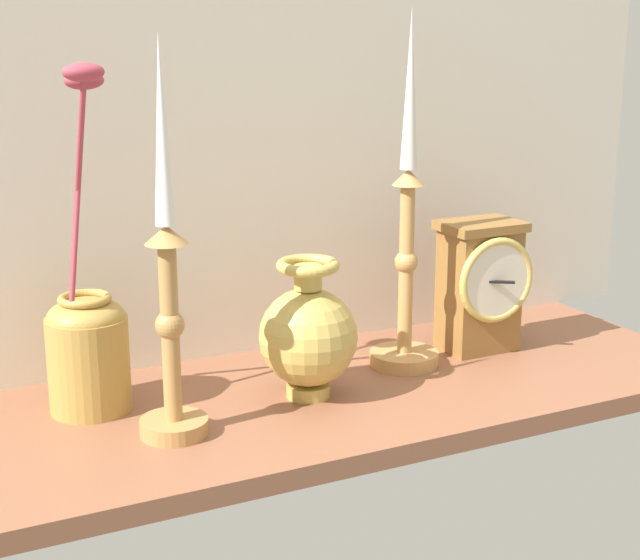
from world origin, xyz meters
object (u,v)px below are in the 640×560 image
object	(u,v)px
mantel_clock	(481,284)
brass_vase_jar	(88,340)
candlestick_tall_center	(406,254)
candlestick_tall_left	(169,297)
brass_vase_bulbous	(308,334)

from	to	relation	value
mantel_clock	brass_vase_jar	xyz separation A→B (cm)	(-52.53, 2.38, -0.73)
candlestick_tall_center	brass_vase_jar	distance (cm)	40.89
candlestick_tall_left	brass_vase_bulbous	world-z (taller)	candlestick_tall_left
mantel_clock	brass_vase_bulbous	xyz separation A→B (cm)	(-28.28, -5.13, -1.41)
candlestick_tall_center	brass_vase_jar	bearing A→B (deg)	175.61
brass_vase_bulbous	brass_vase_jar	xyz separation A→B (cm)	(-24.25, 7.51, 0.69)
brass_vase_bulbous	brass_vase_jar	size ratio (longest dim) A/B	0.43
mantel_clock	brass_vase_bulbous	world-z (taller)	mantel_clock
candlestick_tall_left	candlestick_tall_center	distance (cm)	34.88
mantel_clock	brass_vase_jar	size ratio (longest dim) A/B	0.45
candlestick_tall_center	brass_vase_bulbous	size ratio (longest dim) A/B	2.68
candlestick_tall_center	brass_vase_bulbous	world-z (taller)	candlestick_tall_center
mantel_clock	brass_vase_bulbous	distance (cm)	28.78
candlestick_tall_center	mantel_clock	bearing A→B (deg)	3.29
brass_vase_bulbous	mantel_clock	bearing A→B (deg)	10.28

